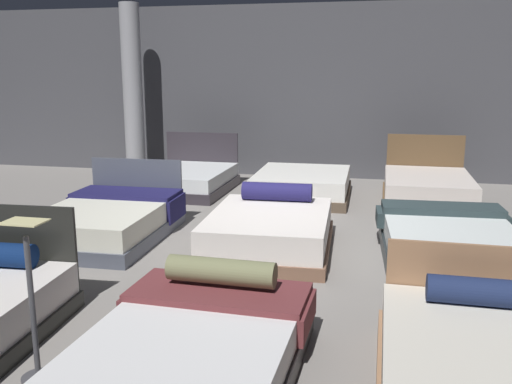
{
  "coord_description": "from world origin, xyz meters",
  "views": [
    {
      "loc": [
        1.22,
        -6.6,
        2.15
      ],
      "look_at": [
        -0.25,
        0.22,
        0.64
      ],
      "focal_mm": 38.79,
      "sensor_mm": 36.0,
      "label": 1
    }
  ],
  "objects_px": {
    "bed_8": "(427,189)",
    "support_pillar": "(133,92)",
    "price_sign": "(33,319)",
    "bed_2": "(501,380)",
    "bed_1": "(195,348)",
    "bed_5": "(450,244)",
    "bed_6": "(186,180)",
    "bed_3": "(108,220)",
    "bed_4": "(270,230)",
    "bed_7": "(302,185)"
  },
  "relations": [
    {
      "from": "bed_8",
      "to": "support_pillar",
      "type": "height_order",
      "value": "support_pillar"
    },
    {
      "from": "support_pillar",
      "to": "price_sign",
      "type": "bearing_deg",
      "value": -70.86
    },
    {
      "from": "bed_2",
      "to": "bed_1",
      "type": "bearing_deg",
      "value": 179.93
    },
    {
      "from": "bed_5",
      "to": "bed_8",
      "type": "height_order",
      "value": "bed_8"
    },
    {
      "from": "bed_6",
      "to": "bed_8",
      "type": "height_order",
      "value": "bed_8"
    },
    {
      "from": "bed_3",
      "to": "bed_6",
      "type": "relative_size",
      "value": 1.09
    },
    {
      "from": "bed_4",
      "to": "bed_3",
      "type": "bearing_deg",
      "value": 176.93
    },
    {
      "from": "bed_1",
      "to": "support_pillar",
      "type": "height_order",
      "value": "support_pillar"
    },
    {
      "from": "bed_1",
      "to": "bed_7",
      "type": "relative_size",
      "value": 1.04
    },
    {
      "from": "bed_8",
      "to": "price_sign",
      "type": "bearing_deg",
      "value": -116.26
    },
    {
      "from": "bed_7",
      "to": "price_sign",
      "type": "xyz_separation_m",
      "value": [
        -1.08,
        -6.2,
        0.24
      ]
    },
    {
      "from": "bed_2",
      "to": "bed_6",
      "type": "relative_size",
      "value": 1.07
    },
    {
      "from": "support_pillar",
      "to": "bed_4",
      "type": "bearing_deg",
      "value": -49.06
    },
    {
      "from": "bed_4",
      "to": "bed_6",
      "type": "height_order",
      "value": "bed_6"
    },
    {
      "from": "bed_2",
      "to": "bed_5",
      "type": "height_order",
      "value": "bed_2"
    },
    {
      "from": "bed_4",
      "to": "bed_5",
      "type": "distance_m",
      "value": 2.11
    },
    {
      "from": "bed_3",
      "to": "bed_5",
      "type": "xyz_separation_m",
      "value": [
        4.29,
        -0.07,
        -0.01
      ]
    },
    {
      "from": "bed_2",
      "to": "bed_6",
      "type": "xyz_separation_m",
      "value": [
        -4.22,
        6.04,
        -0.02
      ]
    },
    {
      "from": "bed_5",
      "to": "bed_1",
      "type": "bearing_deg",
      "value": -128.5
    },
    {
      "from": "support_pillar",
      "to": "bed_6",
      "type": "bearing_deg",
      "value": -37.85
    },
    {
      "from": "bed_2",
      "to": "price_sign",
      "type": "height_order",
      "value": "price_sign"
    },
    {
      "from": "bed_3",
      "to": "bed_7",
      "type": "relative_size",
      "value": 1.1
    },
    {
      "from": "bed_2",
      "to": "bed_5",
      "type": "relative_size",
      "value": 1.04
    },
    {
      "from": "bed_3",
      "to": "bed_8",
      "type": "xyz_separation_m",
      "value": [
        4.29,
        2.96,
        0.01
      ]
    },
    {
      "from": "bed_5",
      "to": "bed_7",
      "type": "xyz_separation_m",
      "value": [
        -2.09,
        2.98,
        -0.0
      ]
    },
    {
      "from": "bed_3",
      "to": "bed_4",
      "type": "distance_m",
      "value": 2.18
    },
    {
      "from": "bed_2",
      "to": "bed_4",
      "type": "distance_m",
      "value": 3.65
    },
    {
      "from": "bed_3",
      "to": "price_sign",
      "type": "xyz_separation_m",
      "value": [
        1.11,
        -3.29,
        0.22
      ]
    },
    {
      "from": "bed_2",
      "to": "bed_5",
      "type": "xyz_separation_m",
      "value": [
        0.04,
        2.96,
        -0.01
      ]
    },
    {
      "from": "bed_2",
      "to": "bed_7",
      "type": "bearing_deg",
      "value": 109.93
    },
    {
      "from": "bed_4",
      "to": "price_sign",
      "type": "height_order",
      "value": "price_sign"
    },
    {
      "from": "bed_5",
      "to": "bed_7",
      "type": "relative_size",
      "value": 1.05
    },
    {
      "from": "bed_3",
      "to": "bed_7",
      "type": "height_order",
      "value": "bed_3"
    },
    {
      "from": "bed_6",
      "to": "price_sign",
      "type": "height_order",
      "value": "price_sign"
    },
    {
      "from": "bed_3",
      "to": "bed_6",
      "type": "xyz_separation_m",
      "value": [
        0.04,
        3.01,
        -0.02
      ]
    },
    {
      "from": "bed_2",
      "to": "bed_4",
      "type": "bearing_deg",
      "value": 125.47
    },
    {
      "from": "bed_2",
      "to": "bed_4",
      "type": "height_order",
      "value": "bed_2"
    },
    {
      "from": "bed_6",
      "to": "bed_7",
      "type": "relative_size",
      "value": 1.01
    },
    {
      "from": "bed_5",
      "to": "bed_6",
      "type": "height_order",
      "value": "bed_6"
    },
    {
      "from": "bed_7",
      "to": "bed_8",
      "type": "height_order",
      "value": "bed_8"
    },
    {
      "from": "support_pillar",
      "to": "bed_8",
      "type": "bearing_deg",
      "value": -11.96
    },
    {
      "from": "bed_6",
      "to": "bed_1",
      "type": "bearing_deg",
      "value": -69.06
    },
    {
      "from": "price_sign",
      "to": "bed_7",
      "type": "bearing_deg",
      "value": 80.1
    },
    {
      "from": "bed_6",
      "to": "price_sign",
      "type": "bearing_deg",
      "value": -79.13
    },
    {
      "from": "price_sign",
      "to": "bed_6",
      "type": "bearing_deg",
      "value": 99.71
    },
    {
      "from": "bed_3",
      "to": "support_pillar",
      "type": "distance_m",
      "value": 4.69
    },
    {
      "from": "bed_5",
      "to": "bed_2",
      "type": "bearing_deg",
      "value": -93.67
    },
    {
      "from": "price_sign",
      "to": "bed_3",
      "type": "bearing_deg",
      "value": 108.69
    },
    {
      "from": "support_pillar",
      "to": "bed_2",
      "type": "bearing_deg",
      "value": -51.56
    },
    {
      "from": "bed_6",
      "to": "bed_8",
      "type": "relative_size",
      "value": 0.97
    }
  ]
}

